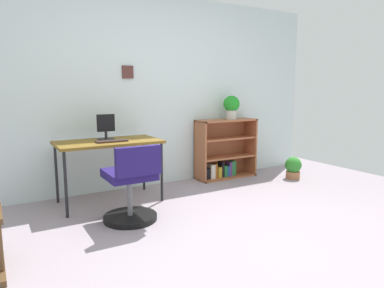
{
  "coord_description": "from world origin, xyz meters",
  "views": [
    {
      "loc": [
        -1.81,
        -2.1,
        1.27
      ],
      "look_at": [
        0.23,
        1.41,
        0.63
      ],
      "focal_mm": 32.71,
      "sensor_mm": 36.0,
      "label": 1
    }
  ],
  "objects_px": {
    "monitor": "(106,128)",
    "desk": "(108,145)",
    "office_chair": "(131,188)",
    "keyboard": "(112,141)",
    "potted_plant_on_shelf": "(231,106)",
    "potted_plant_floor": "(293,167)",
    "bookshelf_low": "(223,151)"
  },
  "relations": [
    {
      "from": "monitor",
      "to": "desk",
      "type": "bearing_deg",
      "value": -95.7
    },
    {
      "from": "desk",
      "to": "office_chair",
      "type": "distance_m",
      "value": 0.76
    },
    {
      "from": "keyboard",
      "to": "office_chair",
      "type": "height_order",
      "value": "office_chair"
    },
    {
      "from": "monitor",
      "to": "potted_plant_on_shelf",
      "type": "height_order",
      "value": "potted_plant_on_shelf"
    },
    {
      "from": "keyboard",
      "to": "office_chair",
      "type": "relative_size",
      "value": 0.44
    },
    {
      "from": "potted_plant_floor",
      "to": "office_chair",
      "type": "bearing_deg",
      "value": -170.94
    },
    {
      "from": "monitor",
      "to": "office_chair",
      "type": "distance_m",
      "value": 0.95
    },
    {
      "from": "office_chair",
      "to": "bookshelf_low",
      "type": "distance_m",
      "value": 2.02
    },
    {
      "from": "keyboard",
      "to": "desk",
      "type": "bearing_deg",
      "value": 93.59
    },
    {
      "from": "desk",
      "to": "office_chair",
      "type": "bearing_deg",
      "value": -90.09
    },
    {
      "from": "monitor",
      "to": "bookshelf_low",
      "type": "xyz_separation_m",
      "value": [
        1.75,
        0.18,
        -0.45
      ]
    },
    {
      "from": "office_chair",
      "to": "potted_plant_floor",
      "type": "height_order",
      "value": "office_chair"
    },
    {
      "from": "desk",
      "to": "potted_plant_on_shelf",
      "type": "xyz_separation_m",
      "value": [
        1.85,
        0.23,
        0.38
      ]
    },
    {
      "from": "desk",
      "to": "office_chair",
      "type": "height_order",
      "value": "office_chair"
    },
    {
      "from": "bookshelf_low",
      "to": "desk",
      "type": "bearing_deg",
      "value": -170.66
    },
    {
      "from": "monitor",
      "to": "potted_plant_floor",
      "type": "distance_m",
      "value": 2.68
    },
    {
      "from": "keyboard",
      "to": "potted_plant_floor",
      "type": "xyz_separation_m",
      "value": [
        2.57,
        -0.18,
        -0.55
      ]
    },
    {
      "from": "keyboard",
      "to": "bookshelf_low",
      "type": "distance_m",
      "value": 1.83
    },
    {
      "from": "office_chair",
      "to": "bookshelf_low",
      "type": "xyz_separation_m",
      "value": [
        1.77,
        0.99,
        0.04
      ]
    },
    {
      "from": "monitor",
      "to": "bookshelf_low",
      "type": "distance_m",
      "value": 1.82
    },
    {
      "from": "keyboard",
      "to": "monitor",
      "type": "bearing_deg",
      "value": 88.88
    },
    {
      "from": "desk",
      "to": "potted_plant_on_shelf",
      "type": "relative_size",
      "value": 3.35
    },
    {
      "from": "bookshelf_low",
      "to": "potted_plant_floor",
      "type": "distance_m",
      "value": 1.02
    },
    {
      "from": "potted_plant_on_shelf",
      "to": "potted_plant_floor",
      "type": "height_order",
      "value": "potted_plant_on_shelf"
    },
    {
      "from": "desk",
      "to": "potted_plant_floor",
      "type": "bearing_deg",
      "value": -6.31
    },
    {
      "from": "monitor",
      "to": "potted_plant_on_shelf",
      "type": "distance_m",
      "value": 1.86
    },
    {
      "from": "bookshelf_low",
      "to": "potted_plant_on_shelf",
      "type": "xyz_separation_m",
      "value": [
        0.09,
        -0.06,
        0.66
      ]
    },
    {
      "from": "monitor",
      "to": "keyboard",
      "type": "height_order",
      "value": "monitor"
    },
    {
      "from": "office_chair",
      "to": "bookshelf_low",
      "type": "relative_size",
      "value": 0.85
    },
    {
      "from": "bookshelf_low",
      "to": "potted_plant_floor",
      "type": "bearing_deg",
      "value": -35.3
    },
    {
      "from": "monitor",
      "to": "keyboard",
      "type": "distance_m",
      "value": 0.25
    },
    {
      "from": "monitor",
      "to": "bookshelf_low",
      "type": "bearing_deg",
      "value": 5.9
    }
  ]
}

